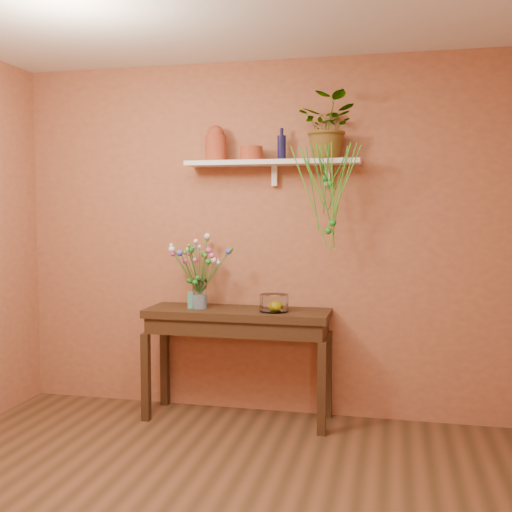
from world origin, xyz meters
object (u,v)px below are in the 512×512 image
Objects in this scene: glass_bowl at (274,304)px; terracotta_jug at (216,144)px; sideboard at (238,325)px; blue_bottle at (282,147)px; bouquet at (197,259)px; glass_vase at (200,296)px; spider_plant at (329,127)px.

terracotta_jug is at bearing 163.10° from glass_bowl.
terracotta_jug reaches higher than glass_bowl.
blue_bottle is (0.31, 0.13, 1.32)m from sideboard.
sideboard is 2.69× the size of bouquet.
sideboard is 1.37m from terracotta_jug.
bouquet is at bearing -173.00° from glass_vase.
spider_plant is (0.66, 0.09, 1.46)m from sideboard.
blue_bottle is at bearing 2.92° from terracotta_jug.
glass_bowl is at bearing -161.11° from spider_plant.
glass_bowl is (0.57, -0.01, -0.04)m from glass_vase.
spider_plant reaches higher than glass_vase.
glass_vase is at bearing -173.01° from spider_plant.
glass_vase is (-0.09, -0.13, -1.14)m from terracotta_jug.
spider_plant is at bearing -1.10° from terracotta_jug.
glass_vase is at bearing -124.57° from terracotta_jug.
terracotta_jug reaches higher than bouquet.
terracotta_jug is 1.15m from glass_vase.
sideboard is 6.57× the size of glass_bowl.
spider_plant reaches higher than bouquet.
glass_bowl is at bearing -7.44° from sideboard.
bouquet reaches higher than glass_vase.
spider_plant is at bearing 18.89° from glass_bowl.
blue_bottle reaches higher than sideboard.
glass_vase is 0.57m from glass_bowl.
bouquet is at bearing -175.03° from sideboard.
terracotta_jug reaches higher than blue_bottle.
glass_vase is at bearing 178.70° from glass_bowl.
spider_plant is at bearing 7.90° from sideboard.
blue_bottle reaches higher than glass_vase.
blue_bottle is 1.04× the size of glass_vase.
glass_bowl is (0.28, -0.04, 0.18)m from sideboard.
glass_vase reaches higher than sideboard.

